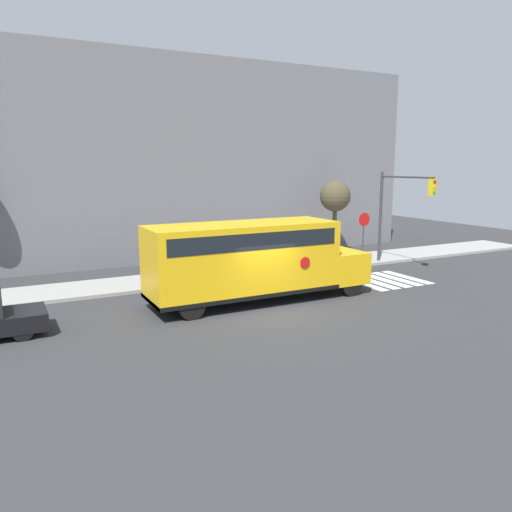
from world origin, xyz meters
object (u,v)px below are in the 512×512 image
object	(u,v)px
stop_sign	(364,230)
tree_near_sidewalk	(335,197)
traffic_light	(398,204)
school_bus	(251,257)

from	to	relation	value
stop_sign	tree_near_sidewalk	bearing A→B (deg)	81.74
stop_sign	traffic_light	bearing A→B (deg)	-53.83
traffic_light	tree_near_sidewalk	bearing A→B (deg)	96.69
tree_near_sidewalk	stop_sign	bearing A→B (deg)	-98.26
school_bus	traffic_light	world-z (taller)	traffic_light
stop_sign	tree_near_sidewalk	size ratio (longest dim) A/B	0.64
school_bus	tree_near_sidewalk	bearing A→B (deg)	37.86
school_bus	tree_near_sidewalk	size ratio (longest dim) A/B	2.04
school_bus	stop_sign	world-z (taller)	school_bus
stop_sign	tree_near_sidewalk	distance (m)	3.75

